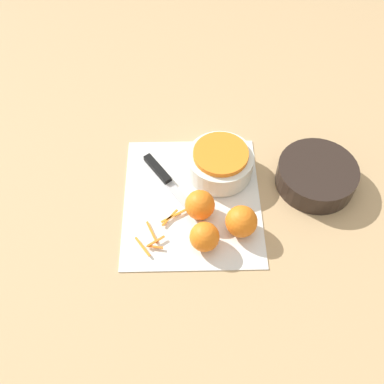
{
  "coord_description": "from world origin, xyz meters",
  "views": [
    {
      "loc": [
        0.64,
        -0.01,
        0.93
      ],
      "look_at": [
        0.0,
        0.0,
        0.04
      ],
      "focal_mm": 42.0,
      "sensor_mm": 36.0,
      "label": 1
    }
  ],
  "objects_px": {
    "bowl_speckled": "(220,162)",
    "orange_left": "(241,221)",
    "orange_right": "(205,237)",
    "orange_back": "(200,205)",
    "knife": "(164,176)",
    "bowl_dark": "(316,176)"
  },
  "relations": [
    {
      "from": "bowl_dark",
      "to": "knife",
      "type": "distance_m",
      "value": 0.39
    },
    {
      "from": "knife",
      "to": "orange_back",
      "type": "height_order",
      "value": "orange_back"
    },
    {
      "from": "bowl_speckled",
      "to": "orange_back",
      "type": "xyz_separation_m",
      "value": [
        0.13,
        -0.06,
        0.0
      ]
    },
    {
      "from": "bowl_speckled",
      "to": "orange_left",
      "type": "distance_m",
      "value": 0.18
    },
    {
      "from": "knife",
      "to": "orange_back",
      "type": "distance_m",
      "value": 0.15
    },
    {
      "from": "knife",
      "to": "orange_right",
      "type": "bearing_deg",
      "value": -8.51
    },
    {
      "from": "knife",
      "to": "orange_left",
      "type": "height_order",
      "value": "orange_left"
    },
    {
      "from": "bowl_dark",
      "to": "orange_left",
      "type": "height_order",
      "value": "orange_left"
    },
    {
      "from": "bowl_speckled",
      "to": "bowl_dark",
      "type": "distance_m",
      "value": 0.25
    },
    {
      "from": "orange_right",
      "to": "bowl_speckled",
      "type": "bearing_deg",
      "value": 167.59
    },
    {
      "from": "bowl_speckled",
      "to": "orange_back",
      "type": "bearing_deg",
      "value": -23.07
    },
    {
      "from": "bowl_speckled",
      "to": "bowl_dark",
      "type": "relative_size",
      "value": 0.85
    },
    {
      "from": "bowl_speckled",
      "to": "orange_left",
      "type": "relative_size",
      "value": 2.25
    },
    {
      "from": "bowl_dark",
      "to": "bowl_speckled",
      "type": "bearing_deg",
      "value": -99.26
    },
    {
      "from": "bowl_speckled",
      "to": "knife",
      "type": "distance_m",
      "value": 0.15
    },
    {
      "from": "orange_left",
      "to": "bowl_dark",
      "type": "bearing_deg",
      "value": 124.69
    },
    {
      "from": "orange_left",
      "to": "orange_right",
      "type": "xyz_separation_m",
      "value": [
        0.04,
        -0.09,
        -0.0
      ]
    },
    {
      "from": "bowl_speckled",
      "to": "orange_right",
      "type": "height_order",
      "value": "bowl_speckled"
    },
    {
      "from": "orange_right",
      "to": "orange_back",
      "type": "bearing_deg",
      "value": -174.7
    },
    {
      "from": "orange_left",
      "to": "orange_back",
      "type": "distance_m",
      "value": 0.11
    },
    {
      "from": "orange_left",
      "to": "orange_right",
      "type": "bearing_deg",
      "value": -66.71
    },
    {
      "from": "bowl_speckled",
      "to": "knife",
      "type": "xyz_separation_m",
      "value": [
        0.02,
        -0.15,
        -0.03
      ]
    }
  ]
}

